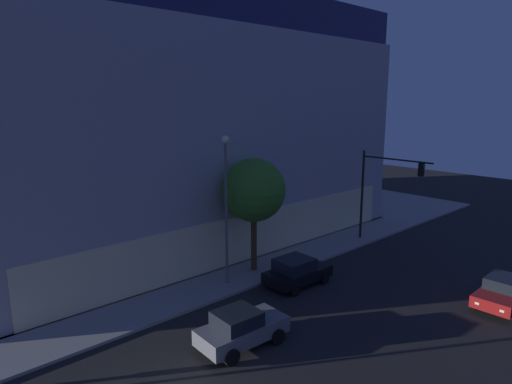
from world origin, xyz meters
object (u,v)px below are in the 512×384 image
(sidewalk_tree, at_px, (254,190))
(car_black, at_px, (297,271))
(modern_building, at_px, (156,123))
(traffic_light_far_corner, at_px, (382,182))
(street_lamp_sidewalk, at_px, (226,194))
(car_grey, at_px, (241,328))
(car_red, at_px, (504,292))

(sidewalk_tree, bearing_deg, car_black, -81.06)
(modern_building, relative_size, traffic_light_far_corner, 4.78)
(street_lamp_sidewalk, distance_m, car_black, 6.20)
(car_grey, bearing_deg, street_lamp_sidewalk, 56.59)
(street_lamp_sidewalk, relative_size, sidewalk_tree, 1.21)
(traffic_light_far_corner, relative_size, car_red, 1.67)
(modern_building, height_order, car_grey, modern_building)
(street_lamp_sidewalk, distance_m, car_red, 15.69)
(modern_building, bearing_deg, traffic_light_far_corner, -58.50)
(car_red, bearing_deg, sidewalk_tree, 117.47)
(car_grey, relative_size, car_red, 1.02)
(modern_building, distance_m, sidewalk_tree, 13.76)
(street_lamp_sidewalk, distance_m, car_grey, 8.10)
(street_lamp_sidewalk, bearing_deg, car_red, -52.97)
(traffic_light_far_corner, relative_size, car_grey, 1.64)
(sidewalk_tree, height_order, car_black, sidewalk_tree)
(modern_building, xyz_separation_m, car_black, (-0.58, -16.42, -8.02))
(car_grey, xyz_separation_m, car_black, (6.71, 2.83, -0.02))
(traffic_light_far_corner, bearing_deg, car_black, -175.20)
(traffic_light_far_corner, distance_m, car_grey, 17.67)
(traffic_light_far_corner, distance_m, sidewalk_tree, 10.89)
(modern_building, xyz_separation_m, traffic_light_far_corner, (9.55, -15.57, -4.08))
(street_lamp_sidewalk, distance_m, sidewalk_tree, 2.61)
(car_grey, bearing_deg, traffic_light_far_corner, 12.34)
(sidewalk_tree, height_order, car_grey, sidewalk_tree)
(sidewalk_tree, relative_size, car_grey, 1.70)
(modern_building, xyz_separation_m, sidewalk_tree, (-1.08, -13.24, -3.59))
(traffic_light_far_corner, xyz_separation_m, car_black, (-10.12, -0.85, -3.94))
(car_grey, height_order, car_red, car_grey)
(traffic_light_far_corner, relative_size, street_lamp_sidewalk, 0.79)
(car_red, bearing_deg, modern_building, 101.84)
(car_black, relative_size, car_red, 1.00)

